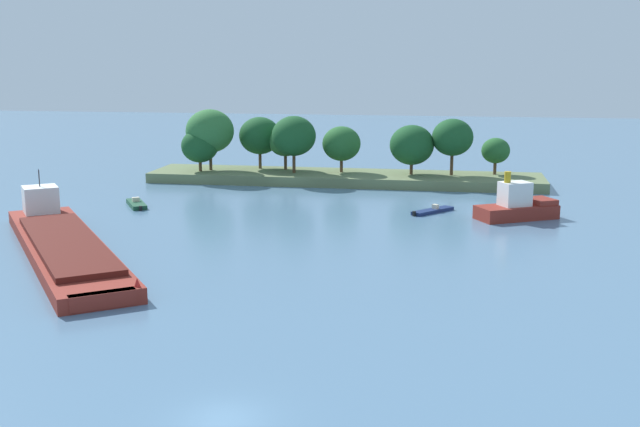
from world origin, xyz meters
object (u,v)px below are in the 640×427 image
object	(u,v)px
fishing_skiff	(433,211)
channel_buoy_red	(138,292)
small_motorboat	(137,204)
cargo_barge	(63,243)
tugboat	(518,206)

from	to	relation	value
fishing_skiff	channel_buoy_red	world-z (taller)	channel_buoy_red
fishing_skiff	small_motorboat	bearing A→B (deg)	-176.56
cargo_barge	channel_buoy_red	world-z (taller)	cargo_barge
tugboat	fishing_skiff	world-z (taller)	tugboat
fishing_skiff	small_motorboat	size ratio (longest dim) A/B	0.96
cargo_barge	tugboat	xyz separation A→B (m)	(41.65, 22.57, 0.45)
fishing_skiff	channel_buoy_red	bearing A→B (deg)	-118.59
tugboat	fishing_skiff	size ratio (longest dim) A/B	1.74
cargo_barge	fishing_skiff	world-z (taller)	cargo_barge
cargo_barge	tugboat	size ratio (longest dim) A/B	3.32
cargo_barge	small_motorboat	world-z (taller)	cargo_barge
small_motorboat	channel_buoy_red	bearing A→B (deg)	-67.10
cargo_barge	small_motorboat	distance (m)	22.48
cargo_barge	small_motorboat	bearing A→B (deg)	96.07
fishing_skiff	channel_buoy_red	size ratio (longest dim) A/B	2.86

